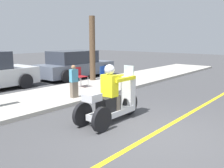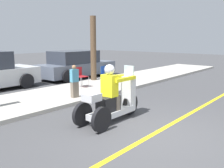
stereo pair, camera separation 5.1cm
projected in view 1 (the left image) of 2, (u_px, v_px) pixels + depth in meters
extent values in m
plane|color=#424244|center=(152.00, 135.00, 5.60)|extent=(60.00, 60.00, 0.00)
cube|color=gold|center=(156.00, 133.00, 5.72)|extent=(24.00, 0.12, 0.01)
cube|color=#B2ADA3|center=(34.00, 100.00, 8.46)|extent=(28.00, 2.80, 0.12)
cylinder|color=black|center=(130.00, 104.00, 7.10)|extent=(0.60, 0.10, 0.60)
cylinder|color=black|center=(102.00, 120.00, 5.71)|extent=(0.60, 0.10, 0.60)
cylinder|color=black|center=(83.00, 114.00, 6.10)|extent=(0.60, 0.10, 0.60)
cube|color=silver|center=(112.00, 112.00, 6.49)|extent=(1.49, 0.44, 0.15)
cube|color=black|center=(108.00, 104.00, 6.33)|extent=(0.59, 0.35, 0.38)
cube|color=silver|center=(128.00, 93.00, 6.96)|extent=(0.24, 0.35, 0.94)
cube|color=silver|center=(129.00, 71.00, 6.86)|extent=(0.03, 0.31, 0.30)
cube|color=silver|center=(92.00, 97.00, 5.83)|extent=(0.36, 0.35, 0.18)
cube|color=yellow|center=(110.00, 86.00, 6.28)|extent=(0.26, 0.38, 0.55)
sphere|color=silver|center=(109.00, 70.00, 6.21)|extent=(0.26, 0.26, 0.26)
cube|color=#726656|center=(116.00, 103.00, 6.39)|extent=(0.14, 0.14, 0.38)
cube|color=#726656|center=(109.00, 102.00, 6.54)|extent=(0.14, 0.14, 0.38)
cube|color=yellow|center=(125.00, 79.00, 6.44)|extent=(0.81, 0.09, 0.09)
cube|color=yellow|center=(113.00, 77.00, 6.69)|extent=(0.81, 0.09, 0.09)
cube|color=#726656|center=(74.00, 90.00, 8.58)|extent=(0.26, 0.19, 0.55)
cube|color=#4C99B7|center=(74.00, 76.00, 8.49)|extent=(0.28, 0.19, 0.43)
sphere|color=#9E704C|center=(74.00, 67.00, 8.44)|extent=(0.15, 0.15, 0.15)
cylinder|color=#A5A8AD|center=(80.00, 83.00, 10.11)|extent=(0.02, 0.02, 0.44)
cylinder|color=#A5A8AD|center=(88.00, 82.00, 10.43)|extent=(0.02, 0.02, 0.44)
cylinder|color=#A5A8AD|center=(73.00, 82.00, 10.40)|extent=(0.02, 0.02, 0.44)
cylinder|color=#A5A8AD|center=(81.00, 81.00, 10.72)|extent=(0.02, 0.02, 0.44)
cube|color=maroon|center=(81.00, 77.00, 10.37)|extent=(0.46, 0.46, 0.02)
cube|color=maroon|center=(77.00, 72.00, 10.48)|extent=(0.44, 0.04, 0.38)
cylinder|color=#A5A8AD|center=(108.00, 81.00, 10.66)|extent=(0.02, 0.02, 0.44)
cylinder|color=#A5A8AD|center=(114.00, 80.00, 11.02)|extent=(0.02, 0.02, 0.44)
cylinder|color=#A5A8AD|center=(100.00, 80.00, 10.91)|extent=(0.02, 0.02, 0.44)
cylinder|color=#A5A8AD|center=(106.00, 79.00, 11.26)|extent=(0.02, 0.02, 0.44)
cube|color=#1E479E|center=(107.00, 75.00, 10.92)|extent=(0.47, 0.47, 0.02)
cube|color=#1E479E|center=(103.00, 70.00, 11.01)|extent=(0.44, 0.06, 0.38)
cylinder|color=black|center=(25.00, 81.00, 10.74)|extent=(0.64, 0.22, 0.64)
cylinder|color=black|center=(4.00, 77.00, 11.88)|extent=(0.64, 0.22, 0.64)
cube|color=slate|center=(76.00, 69.00, 13.73)|extent=(4.49, 1.73, 0.64)
cube|color=#2D333D|center=(73.00, 57.00, 13.44)|extent=(2.47, 1.56, 0.67)
cylinder|color=black|center=(105.00, 70.00, 14.33)|extent=(0.64, 0.22, 0.64)
cylinder|color=black|center=(84.00, 68.00, 15.41)|extent=(0.64, 0.22, 0.64)
cylinder|color=black|center=(66.00, 76.00, 12.12)|extent=(0.64, 0.22, 0.64)
cylinder|color=black|center=(45.00, 73.00, 13.19)|extent=(0.64, 0.22, 0.64)
cylinder|color=brown|center=(92.00, 49.00, 12.02)|extent=(0.28, 0.28, 3.06)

